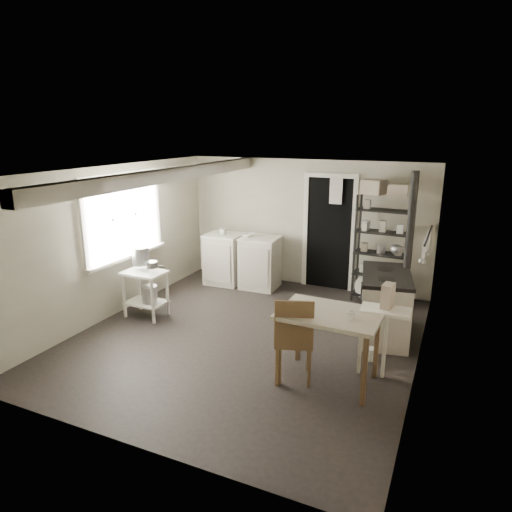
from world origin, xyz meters
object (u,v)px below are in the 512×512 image
at_px(stove, 384,306).
at_px(base_cabinets, 242,261).
at_px(flour_sack, 365,286).
at_px(chair, 293,340).
at_px(shelf_rack, 381,247).
at_px(work_table, 328,351).
at_px(prep_table, 146,292).
at_px(stockpot, 141,256).

bearing_deg(stove, base_cabinets, 146.71).
height_order(base_cabinets, flour_sack, base_cabinets).
bearing_deg(flour_sack, base_cabinets, -175.13).
xyz_separation_m(base_cabinets, flour_sack, (2.24, 0.19, -0.22)).
distance_m(base_cabinets, chair, 3.37).
height_order(shelf_rack, work_table, shelf_rack).
relative_size(prep_table, shelf_rack, 0.40).
xyz_separation_m(stockpot, work_table, (3.18, -0.76, -0.56)).
xyz_separation_m(shelf_rack, stove, (0.30, -1.32, -0.51)).
distance_m(base_cabinets, shelf_rack, 2.51).
height_order(prep_table, stove, stove).
relative_size(stockpot, work_table, 0.24).
height_order(stove, work_table, stove).
xyz_separation_m(stockpot, stove, (3.57, 0.72, -0.50)).
bearing_deg(stove, stockpot, -179.38).
height_order(stove, chair, chair).
relative_size(prep_table, flour_sack, 1.70).
relative_size(stockpot, base_cabinets, 0.19).
xyz_separation_m(stockpot, shelf_rack, (3.27, 2.04, 0.01)).
distance_m(prep_table, base_cabinets, 2.06).
height_order(stockpot, stove, stockpot).
xyz_separation_m(stockpot, flour_sack, (3.06, 2.05, -0.70)).
bearing_deg(base_cabinets, work_table, -50.31).
xyz_separation_m(base_cabinets, work_table, (2.36, -2.62, -0.08)).
bearing_deg(chair, work_table, -4.52).
xyz_separation_m(base_cabinets, chair, (1.98, -2.73, 0.02)).
bearing_deg(work_table, base_cabinets, 132.06).
relative_size(shelf_rack, stove, 1.55).
distance_m(base_cabinets, work_table, 3.53).
xyz_separation_m(shelf_rack, work_table, (-0.09, -2.80, -0.57)).
distance_m(stove, work_table, 1.53).
bearing_deg(chair, shelf_rack, 61.01).
bearing_deg(base_cabinets, chair, -56.39).
bearing_deg(chair, base_cabinets, 106.32).
height_order(prep_table, stockpot, stockpot).
relative_size(stockpot, shelf_rack, 0.15).
distance_m(prep_table, shelf_rack, 3.84).
height_order(prep_table, chair, chair).
bearing_deg(stockpot, work_table, -13.45).
relative_size(chair, flour_sack, 2.44).
bearing_deg(shelf_rack, base_cabinets, -173.83).
relative_size(base_cabinets, work_table, 1.28).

